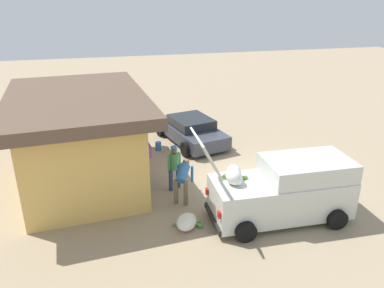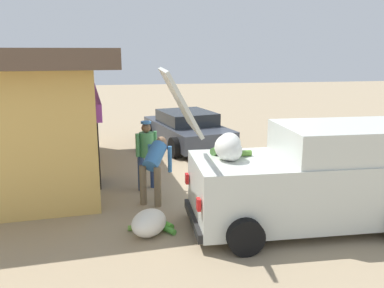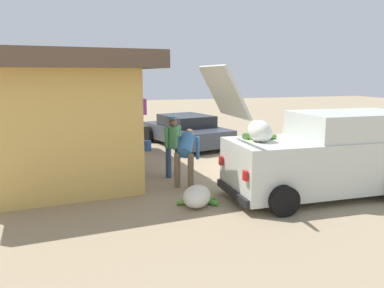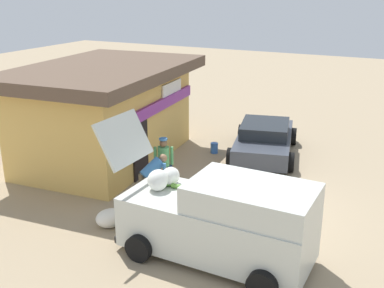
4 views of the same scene
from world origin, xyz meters
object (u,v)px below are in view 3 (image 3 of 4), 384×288
(parked_sedan, at_px, (186,131))
(storefront_bar, at_px, (51,112))
(customer_bending, at_px, (186,151))
(vendor_standing, at_px, (173,143))
(unloaded_banana_pile, at_px, (197,197))
(delivery_van, at_px, (324,154))
(paint_bucket, at_px, (148,146))

(parked_sedan, bearing_deg, storefront_bar, 120.41)
(customer_bending, bearing_deg, parked_sedan, -16.72)
(vendor_standing, height_order, customer_bending, vendor_standing)
(vendor_standing, xyz_separation_m, unloaded_banana_pile, (-2.48, 0.13, -0.71))
(parked_sedan, relative_size, customer_bending, 3.21)
(storefront_bar, distance_m, delivery_van, 7.29)
(delivery_van, height_order, vendor_standing, delivery_van)
(customer_bending, bearing_deg, paint_bucket, 1.45)
(vendor_standing, distance_m, customer_bending, 0.88)
(storefront_bar, distance_m, customer_bending, 4.08)
(delivery_van, relative_size, vendor_standing, 2.93)
(unloaded_banana_pile, xyz_separation_m, paint_bucket, (6.13, -0.12, -0.04))
(delivery_van, distance_m, unloaded_banana_pile, 3.12)
(storefront_bar, relative_size, customer_bending, 5.30)
(storefront_bar, xyz_separation_m, paint_bucket, (2.17, -3.11, -1.52))
(storefront_bar, bearing_deg, unloaded_banana_pile, -142.94)
(unloaded_banana_pile, relative_size, paint_bucket, 2.49)
(vendor_standing, distance_m, unloaded_banana_pile, 2.58)
(delivery_van, relative_size, paint_bucket, 12.79)
(storefront_bar, xyz_separation_m, vendor_standing, (-1.48, -3.12, -0.78))
(delivery_van, xyz_separation_m, paint_bucket, (6.21, 2.91, -0.77))
(unloaded_banana_pile, bearing_deg, delivery_van, -91.51)
(vendor_standing, relative_size, unloaded_banana_pile, 1.75)
(storefront_bar, distance_m, paint_bucket, 4.09)
(parked_sedan, xyz_separation_m, vendor_standing, (-4.29, 1.66, 0.36))
(customer_bending, bearing_deg, storefront_bar, 53.93)
(delivery_van, height_order, unloaded_banana_pile, delivery_van)
(vendor_standing, xyz_separation_m, paint_bucket, (3.66, 0.00, -0.75))
(paint_bucket, bearing_deg, customer_bending, -178.55)
(customer_bending, bearing_deg, vendor_standing, 7.25)
(unloaded_banana_pile, height_order, paint_bucket, unloaded_banana_pile)
(parked_sedan, bearing_deg, paint_bucket, 110.75)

